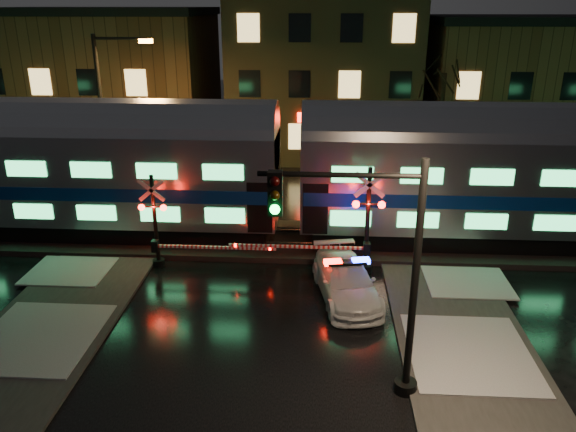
% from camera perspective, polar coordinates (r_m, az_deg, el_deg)
% --- Properties ---
extents(ground, '(120.00, 120.00, 0.00)m').
position_cam_1_polar(ground, '(19.91, -2.87, -8.44)').
color(ground, black).
rests_on(ground, ground).
extents(ballast, '(90.00, 4.20, 0.24)m').
position_cam_1_polar(ballast, '(24.33, -1.58, -2.46)').
color(ballast, black).
rests_on(ballast, ground).
extents(sidewalk_right, '(4.00, 20.00, 0.12)m').
position_cam_1_polar(sidewalk_right, '(15.47, 20.55, -19.37)').
color(sidewalk_right, '#2D2D2D').
rests_on(sidewalk_right, ground).
extents(building_left, '(14.00, 10.00, 9.00)m').
position_cam_1_polar(building_left, '(42.38, -17.71, 12.74)').
color(building_left, '#523420').
rests_on(building_left, ground).
extents(building_mid, '(12.00, 11.00, 11.50)m').
position_cam_1_polar(building_mid, '(39.96, 3.60, 15.03)').
color(building_mid, brown).
rests_on(building_mid, ground).
extents(building_right, '(12.00, 10.00, 8.50)m').
position_cam_1_polar(building_right, '(41.70, 22.12, 11.75)').
color(building_right, '#523420').
rests_on(building_right, ground).
extents(train, '(51.00, 3.12, 5.92)m').
position_cam_1_polar(train, '(23.18, 0.17, 4.93)').
color(train, black).
rests_on(train, ballast).
extents(police_car, '(2.67, 4.80, 1.47)m').
position_cam_1_polar(police_car, '(19.80, 5.92, -6.54)').
color(police_car, white).
rests_on(police_car, ground).
extents(crossing_signal_right, '(5.91, 0.66, 4.18)m').
position_cam_1_polar(crossing_signal_right, '(21.18, 7.09, -1.53)').
color(crossing_signal_right, black).
rests_on(crossing_signal_right, ground).
extents(crossing_signal_left, '(5.28, 0.63, 3.74)m').
position_cam_1_polar(crossing_signal_left, '(22.03, -12.44, -1.52)').
color(crossing_signal_left, black).
rests_on(crossing_signal_left, ground).
extents(traffic_light, '(4.15, 0.73, 6.42)m').
position_cam_1_polar(traffic_light, '(14.04, 8.75, -6.11)').
color(traffic_light, black).
rests_on(traffic_light, ground).
extents(streetlight, '(2.82, 0.30, 8.44)m').
position_cam_1_polar(streetlight, '(28.62, -17.82, 10.04)').
color(streetlight, black).
rests_on(streetlight, ground).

